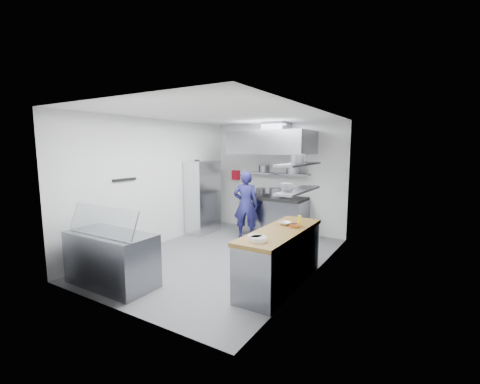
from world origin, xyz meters
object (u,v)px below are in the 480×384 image
Objects in this scene: chef at (246,205)px; display_case at (111,259)px; wire_rack at (203,197)px; gas_range at (274,217)px.

chef reaches higher than display_case.
chef is 1.09× the size of display_case.
wire_rack reaches higher than chef.
display_case is (0.71, -3.30, -0.50)m from wire_rack.
display_case is at bearing 59.45° from chef.
gas_range is at bearing 77.36° from display_case.
wire_rack is (-1.20, -0.12, 0.11)m from chef.
wire_rack is at bearing -153.77° from gas_range.
wire_rack is at bearing -16.74° from chef.
chef is at bearing 81.87° from display_case.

